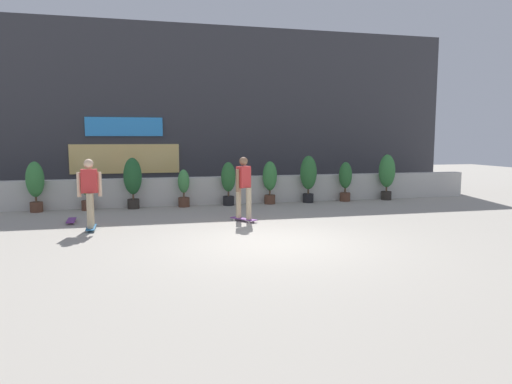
{
  "coord_description": "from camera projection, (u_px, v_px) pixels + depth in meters",
  "views": [
    {
      "loc": [
        -2.63,
        -9.22,
        2.2
      ],
      "look_at": [
        0.0,
        1.5,
        0.9
      ],
      "focal_mm": 32.59,
      "sensor_mm": 36.0,
      "label": 1
    }
  ],
  "objects": [
    {
      "name": "potted_plant_5",
      "position": [
        270.0,
        179.0,
        15.37
      ],
      "size": [
        0.47,
        0.47,
        1.42
      ],
      "color": "brown",
      "rests_on": "ground"
    },
    {
      "name": "planter_wall",
      "position": [
        224.0,
        190.0,
        15.5
      ],
      "size": [
        18.0,
        0.4,
        0.9
      ],
      "primitive_type": "cube",
      "color": "beige",
      "rests_on": "ground"
    },
    {
      "name": "skater_by_wall_right",
      "position": [
        244.0,
        186.0,
        12.12
      ],
      "size": [
        0.63,
        0.77,
        1.7
      ],
      "color": "#72338C",
      "rests_on": "ground"
    },
    {
      "name": "potted_plant_3",
      "position": [
        184.0,
        187.0,
        14.72
      ],
      "size": [
        0.36,
        0.36,
        1.19
      ],
      "color": "brown",
      "rests_on": "ground"
    },
    {
      "name": "potted_plant_7",
      "position": [
        345.0,
        179.0,
        16.02
      ],
      "size": [
        0.45,
        0.45,
        1.36
      ],
      "color": "brown",
      "rests_on": "ground"
    },
    {
      "name": "potted_plant_8",
      "position": [
        387.0,
        173.0,
        16.37
      ],
      "size": [
        0.57,
        0.57,
        1.61
      ],
      "color": "#2D2823",
      "rests_on": "ground"
    },
    {
      "name": "ground_plane",
      "position": [
        273.0,
        242.0,
        9.77
      ],
      "size": [
        48.0,
        48.0,
        0.0
      ],
      "primitive_type": "plane",
      "color": "#A8A093"
    },
    {
      "name": "potted_plant_0",
      "position": [
        35.0,
        183.0,
        13.67
      ],
      "size": [
        0.51,
        0.51,
        1.5
      ],
      "color": "brown",
      "rests_on": "ground"
    },
    {
      "name": "potted_plant_2",
      "position": [
        133.0,
        179.0,
        14.32
      ],
      "size": [
        0.55,
        0.55,
        1.58
      ],
      "color": "#2D2823",
      "rests_on": "ground"
    },
    {
      "name": "skater_far_left",
      "position": [
        90.0,
        191.0,
        10.98
      ],
      "size": [
        0.56,
        0.8,
        1.7
      ],
      "color": "#266699",
      "rests_on": "ground"
    },
    {
      "name": "potted_plant_6",
      "position": [
        308.0,
        175.0,
        15.68
      ],
      "size": [
        0.56,
        0.56,
        1.59
      ],
      "color": "black",
      "rests_on": "ground"
    },
    {
      "name": "skateboard_near_camera",
      "position": [
        71.0,
        220.0,
        12.03
      ],
      "size": [
        0.25,
        0.81,
        0.08
      ],
      "color": "#72338C",
      "rests_on": "ground"
    },
    {
      "name": "potted_plant_4",
      "position": [
        228.0,
        181.0,
        15.04
      ],
      "size": [
        0.47,
        0.47,
        1.41
      ],
      "color": "black",
      "rests_on": "ground"
    },
    {
      "name": "potted_plant_1",
      "position": [
        87.0,
        188.0,
        14.03
      ],
      "size": [
        0.39,
        0.39,
        1.24
      ],
      "color": "brown",
      "rests_on": "ground"
    },
    {
      "name": "building_backdrop",
      "position": [
        207.0,
        112.0,
        19.03
      ],
      "size": [
        20.0,
        2.08,
        6.5
      ],
      "color": "#38383D",
      "rests_on": "ground"
    }
  ]
}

